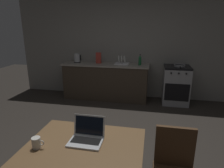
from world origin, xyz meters
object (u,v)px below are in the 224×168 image
at_px(dining_table, 84,154).
at_px(electric_kettle, 77,58).
at_px(frying_pan, 180,65).
at_px(cereal_box, 99,58).
at_px(chair, 174,167).
at_px(coffee_mug, 37,143).
at_px(laptop, 87,136).
at_px(dish_rack, 122,62).
at_px(bottle, 140,60).
at_px(stove_oven, 176,85).

xyz_separation_m(dining_table, electric_kettle, (-1.30, 3.24, 0.37)).
height_order(frying_pan, cereal_box, cereal_box).
xyz_separation_m(dining_table, chair, (0.85, 0.17, -0.15)).
distance_m(dining_table, coffee_mug, 0.44).
bearing_deg(laptop, coffee_mug, -161.16).
distance_m(electric_kettle, dish_rack, 1.16).
bearing_deg(bottle, chair, -79.80).
xyz_separation_m(stove_oven, dish_rack, (-1.32, 0.00, 0.50)).
relative_size(dining_table, electric_kettle, 4.71).
bearing_deg(electric_kettle, chair, -55.05).
bearing_deg(chair, dish_rack, 112.45).
bearing_deg(coffee_mug, bottle, 77.64).
relative_size(chair, laptop, 2.76).
relative_size(electric_kettle, cereal_box, 0.87).
bearing_deg(bottle, dish_rack, 173.51).
bearing_deg(laptop, frying_pan, 61.12).
bearing_deg(laptop, dish_rack, 85.04).
bearing_deg(chair, electric_kettle, 129.64).
distance_m(coffee_mug, dish_rack, 3.35).
relative_size(dining_table, cereal_box, 4.11).
bearing_deg(laptop, chair, -3.31).
height_order(laptop, bottle, bottle).
xyz_separation_m(dining_table, coffee_mug, (-0.41, -0.10, 0.13)).
height_order(stove_oven, laptop, laptop).
relative_size(stove_oven, chair, 1.03).
bearing_deg(laptop, bottle, 76.93).
bearing_deg(coffee_mug, stove_oven, 64.42).
bearing_deg(coffee_mug, dish_rack, 85.20).
xyz_separation_m(coffee_mug, dish_rack, (0.28, 3.34, 0.18)).
relative_size(electric_kettle, frying_pan, 0.54).
relative_size(dining_table, frying_pan, 2.55).
distance_m(electric_kettle, bottle, 1.60).
height_order(cereal_box, dish_rack, cereal_box).
bearing_deg(chair, stove_oven, 88.51).
distance_m(dining_table, bottle, 3.23).
bearing_deg(dish_rack, cereal_box, 178.10).
distance_m(electric_kettle, coffee_mug, 3.46).
relative_size(stove_oven, laptop, 2.85).
relative_size(chair, electric_kettle, 3.77).
relative_size(laptop, electric_kettle, 1.36).
xyz_separation_m(chair, coffee_mug, (-1.26, -0.26, 0.28)).
bearing_deg(chair, laptop, -171.21).
distance_m(laptop, cereal_box, 3.25).
bearing_deg(chair, dining_table, -164.17).
xyz_separation_m(stove_oven, coffee_mug, (-1.60, -3.33, 0.33)).
bearing_deg(stove_oven, frying_pan, -33.26).
relative_size(coffee_mug, cereal_box, 0.44).
xyz_separation_m(laptop, frying_pan, (1.22, 3.10, 0.16)).
bearing_deg(dish_rack, frying_pan, -1.19).
bearing_deg(dining_table, electric_kettle, 111.81).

